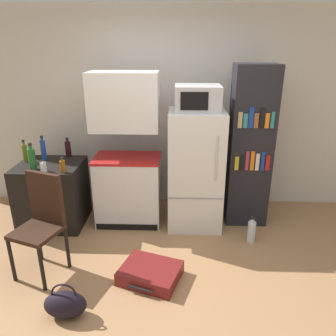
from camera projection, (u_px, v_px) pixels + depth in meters
name	position (u px, v px, depth m)	size (l,w,h in m)	color
ground_plane	(172.00, 295.00, 3.01)	(24.00, 24.00, 0.00)	#A3754C
wall_back	(190.00, 111.00, 4.40)	(6.40, 0.10, 2.63)	beige
side_table	(53.00, 194.00, 4.10)	(0.76, 0.67, 0.80)	black
kitchen_hutch	(127.00, 157.00, 3.98)	(0.81, 0.51, 1.87)	white
refrigerator	(195.00, 170.00, 3.96)	(0.65, 0.61, 1.45)	silver
microwave	(198.00, 98.00, 3.65)	(0.51, 0.42, 0.28)	#B7B7BC
bookshelf	(250.00, 148.00, 3.96)	(0.50, 0.37, 1.96)	black
bottle_amber_beer	(63.00, 166.00, 3.67)	(0.06, 0.06, 0.18)	brown
bottle_olive_oil	(25.00, 152.00, 4.00)	(0.06, 0.06, 0.28)	#566619
bottle_green_tall	(32.00, 159.00, 3.74)	(0.08, 0.08, 0.32)	#1E6028
bottle_blue_soda	(43.00, 150.00, 4.06)	(0.06, 0.06, 0.31)	#1E47A3
bottle_clear_short	(43.00, 167.00, 3.69)	(0.07, 0.07, 0.15)	silver
bottle_wine_dark	(68.00, 149.00, 4.18)	(0.07, 0.07, 0.25)	black
chair	(42.00, 216.00, 3.16)	(0.51, 0.51, 1.02)	black
suitcase_large_flat	(150.00, 273.00, 3.19)	(0.66, 0.59, 0.13)	maroon
handbag	(65.00, 304.00, 2.74)	(0.36, 0.20, 0.33)	black
water_bottle_front	(251.00, 231.00, 3.77)	(0.09, 0.09, 0.33)	silver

